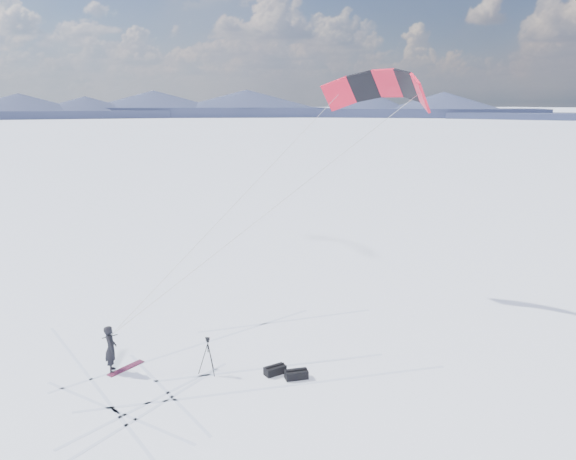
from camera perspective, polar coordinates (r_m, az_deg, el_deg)
ground at (r=20.57m, az=-9.43°, el=-14.06°), size 1800.00×1800.00×0.00m
horizon_hills at (r=19.46m, az=-9.74°, el=-6.60°), size 704.00×704.42×8.00m
snow_tracks at (r=19.78m, az=-10.04°, el=-15.23°), size 17.62×14.39×0.01m
snowkiter at (r=21.31m, az=-17.41°, el=-13.51°), size 0.55×0.70×1.70m
snowboard at (r=21.33m, az=-16.14°, el=-13.33°), size 1.46×0.74×0.04m
tripod at (r=20.08m, az=-8.13°, el=-12.00°), size 0.65×0.60×1.33m
gear_bag_a at (r=20.13m, az=-1.33°, el=-14.03°), size 0.77×0.38×0.34m
gear_bag_b at (r=19.84m, az=0.85°, el=-14.44°), size 0.86×0.62×0.36m
power_kite at (r=26.49m, az=9.40°, el=13.89°), size 14.28×6.13×9.41m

